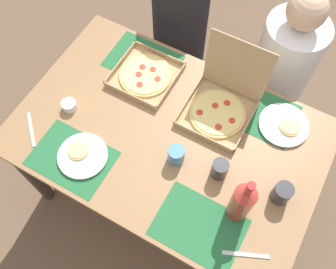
{
  "coord_description": "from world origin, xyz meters",
  "views": [
    {
      "loc": [
        0.38,
        -0.69,
        2.3
      ],
      "look_at": [
        0.0,
        0.0,
        0.77
      ],
      "focal_mm": 39.83,
      "sensor_mm": 36.0,
      "label": 1
    }
  ],
  "objects": [
    {
      "name": "condiment_bowl",
      "position": [
        -0.48,
        -0.1,
        0.79
      ],
      "size": [
        0.07,
        0.07,
        0.04
      ],
      "primitive_type": "cylinder",
      "color": "white",
      "rests_on": "dining_table"
    },
    {
      "name": "cup_clear_left",
      "position": [
        0.09,
        -0.09,
        0.81
      ],
      "size": [
        0.07,
        0.07,
        0.09
      ],
      "primitive_type": "cylinder",
      "color": "teal",
      "rests_on": "dining_table"
    },
    {
      "name": "pizza_box_corner_left",
      "position": [
        0.15,
        0.24,
        0.82
      ],
      "size": [
        0.31,
        0.33,
        0.34
      ],
      "color": "tan",
      "rests_on": "dining_table"
    },
    {
      "name": "fork_by_near_left",
      "position": [
        0.53,
        -0.32,
        0.77
      ],
      "size": [
        0.18,
        0.09,
        0.0
      ],
      "primitive_type": "cube",
      "rotation": [
        0.0,
        0.0,
        3.55
      ],
      "color": "#B7B7BC",
      "rests_on": "dining_table"
    },
    {
      "name": "ground_plane",
      "position": [
        0.0,
        0.0,
        0.0
      ],
      "size": [
        6.0,
        6.0,
        0.0
      ],
      "primitive_type": "plane",
      "color": "brown"
    },
    {
      "name": "placemat_far_left",
      "position": [
        -0.32,
        0.31,
        0.77
      ],
      "size": [
        0.36,
        0.26,
        0.0
      ],
      "primitive_type": "cube",
      "color": "#236638",
      "rests_on": "dining_table"
    },
    {
      "name": "cup_red",
      "position": [
        0.56,
        -0.03,
        0.82
      ],
      "size": [
        0.08,
        0.08,
        0.1
      ],
      "primitive_type": "cylinder",
      "color": "#333338",
      "rests_on": "dining_table"
    },
    {
      "name": "pizza_box_edge_far",
      "position": [
        -0.26,
        0.23,
        0.78
      ],
      "size": [
        0.3,
        0.3,
        0.04
      ],
      "color": "tan",
      "rests_on": "dining_table"
    },
    {
      "name": "diner_left_seat",
      "position": [
        -0.32,
        0.72,
        0.55
      ],
      "size": [
        0.32,
        0.32,
        1.23
      ],
      "color": "black",
      "rests_on": "ground_plane"
    },
    {
      "name": "plate_far_left",
      "position": [
        0.45,
        0.3,
        0.78
      ],
      "size": [
        0.23,
        0.23,
        0.03
      ],
      "color": "white",
      "rests_on": "dining_table"
    },
    {
      "name": "cup_clear_right",
      "position": [
        0.29,
        -0.06,
        0.82
      ],
      "size": [
        0.07,
        0.07,
        0.1
      ],
      "primitive_type": "cylinder",
      "color": "#333338",
      "rests_on": "dining_table"
    },
    {
      "name": "placemat_near_right",
      "position": [
        0.32,
        -0.31,
        0.77
      ],
      "size": [
        0.36,
        0.26,
        0.0
      ],
      "primitive_type": "cube",
      "color": "#236638",
      "rests_on": "dining_table"
    },
    {
      "name": "plate_near_right",
      "position": [
        -0.28,
        -0.28,
        0.78
      ],
      "size": [
        0.23,
        0.23,
        0.03
      ],
      "color": "white",
      "rests_on": "dining_table"
    },
    {
      "name": "fork_by_far_left",
      "position": [
        -0.57,
        -0.29,
        0.77
      ],
      "size": [
        0.15,
        0.14,
        0.0
      ],
      "primitive_type": "cube",
      "rotation": [
        0.0,
        0.0,
        2.39
      ],
      "color": "#B7B7BC",
      "rests_on": "dining_table"
    },
    {
      "name": "soda_bottle",
      "position": [
        0.42,
        -0.18,
        0.9
      ],
      "size": [
        0.09,
        0.09,
        0.32
      ],
      "color": "#B2382D",
      "rests_on": "dining_table"
    },
    {
      "name": "placemat_far_right",
      "position": [
        0.32,
        0.31,
        0.77
      ],
      "size": [
        0.36,
        0.26,
        0.0
      ],
      "primitive_type": "cube",
      "color": "#236638",
      "rests_on": "dining_table"
    },
    {
      "name": "dining_table",
      "position": [
        0.0,
        0.0,
        0.65
      ],
      "size": [
        1.42,
        0.93,
        0.77
      ],
      "color": "#3F3328",
      "rests_on": "ground_plane"
    },
    {
      "name": "placemat_near_left",
      "position": [
        -0.32,
        -0.31,
        0.77
      ],
      "size": [
        0.36,
        0.26,
        0.0
      ],
      "primitive_type": "cube",
      "color": "#236638",
      "rests_on": "dining_table"
    },
    {
      "name": "diner_right_seat",
      "position": [
        0.32,
        0.72,
        0.52
      ],
      "size": [
        0.32,
        0.32,
        1.16
      ],
      "color": "white",
      "rests_on": "ground_plane"
    }
  ]
}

